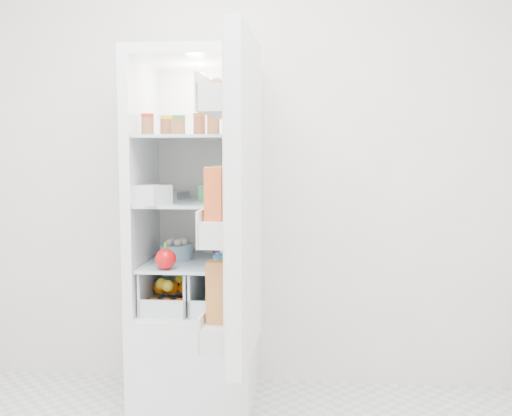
# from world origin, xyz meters

# --- Properties ---
(room_walls) EXTENTS (3.02, 3.02, 2.61)m
(room_walls) POSITION_xyz_m (0.00, 0.00, 1.59)
(room_walls) COLOR silver
(room_walls) RESTS_ON ground
(refrigerator) EXTENTS (0.60, 0.60, 1.80)m
(refrigerator) POSITION_xyz_m (-0.20, 1.25, 0.67)
(refrigerator) COLOR white
(refrigerator) RESTS_ON ground
(shelf_low) EXTENTS (0.49, 0.53, 0.01)m
(shelf_low) POSITION_xyz_m (-0.20, 1.19, 0.74)
(shelf_low) COLOR silver
(shelf_low) RESTS_ON refrigerator
(shelf_mid) EXTENTS (0.49, 0.53, 0.02)m
(shelf_mid) POSITION_xyz_m (-0.20, 1.19, 1.05)
(shelf_mid) COLOR silver
(shelf_mid) RESTS_ON refrigerator
(shelf_top) EXTENTS (0.49, 0.53, 0.02)m
(shelf_top) POSITION_xyz_m (-0.20, 1.19, 1.38)
(shelf_top) COLOR silver
(shelf_top) RESTS_ON refrigerator
(crisper_left) EXTENTS (0.23, 0.46, 0.22)m
(crisper_left) POSITION_xyz_m (-0.32, 1.19, 0.61)
(crisper_left) COLOR silver
(crisper_left) RESTS_ON refrigerator
(crisper_right) EXTENTS (0.23, 0.46, 0.22)m
(crisper_right) POSITION_xyz_m (-0.08, 1.19, 0.61)
(crisper_right) COLOR silver
(crisper_right) RESTS_ON refrigerator
(condiment_jars) EXTENTS (0.46, 0.16, 0.08)m
(condiment_jars) POSITION_xyz_m (-0.20, 1.07, 1.43)
(condiment_jars) COLOR #B21919
(condiment_jars) RESTS_ON shelf_top
(squeeze_bottle) EXTENTS (0.07, 0.07, 0.20)m
(squeeze_bottle) POSITION_xyz_m (0.01, 1.19, 1.49)
(squeeze_bottle) COLOR white
(squeeze_bottle) RESTS_ON shelf_top
(tub_white) EXTENTS (0.19, 0.19, 0.09)m
(tub_white) POSITION_xyz_m (-0.37, 0.99, 1.10)
(tub_white) COLOR silver
(tub_white) RESTS_ON shelf_mid
(tin_red) EXTENTS (0.10, 0.10, 0.06)m
(tin_red) POSITION_xyz_m (-0.01, 1.14, 1.09)
(tin_red) COLOR red
(tin_red) RESTS_ON shelf_mid
(foil_tray) EXTENTS (0.19, 0.17, 0.04)m
(foil_tray) POSITION_xyz_m (-0.36, 1.36, 1.08)
(foil_tray) COLOR silver
(foil_tray) RESTS_ON shelf_mid
(tub_green) EXTENTS (0.11, 0.15, 0.08)m
(tub_green) POSITION_xyz_m (-0.12, 1.25, 1.10)
(tub_green) COLOR #449759
(tub_green) RESTS_ON shelf_mid
(red_cabbage) EXTENTS (0.17, 0.17, 0.17)m
(red_cabbage) POSITION_xyz_m (-0.05, 1.27, 0.83)
(red_cabbage) COLOR #5A1E5A
(red_cabbage) RESTS_ON shelf_low
(bell_pepper) EXTENTS (0.10, 0.10, 0.10)m
(bell_pepper) POSITION_xyz_m (-0.30, 0.97, 0.80)
(bell_pepper) COLOR red
(bell_pepper) RESTS_ON shelf_low
(mushroom_bowl) EXTENTS (0.22, 0.22, 0.08)m
(mushroom_bowl) POSITION_xyz_m (-0.31, 1.24, 0.79)
(mushroom_bowl) COLOR #7BA2B8
(mushroom_bowl) RESTS_ON shelf_low
(citrus_pile) EXTENTS (0.20, 0.24, 0.16)m
(citrus_pile) POSITION_xyz_m (-0.32, 1.13, 0.59)
(citrus_pile) COLOR #EC5F0C
(citrus_pile) RESTS_ON refrigerator
(veg_pile) EXTENTS (0.16, 0.30, 0.10)m
(veg_pile) POSITION_xyz_m (-0.07, 1.18, 0.56)
(veg_pile) COLOR #1A501B
(veg_pile) RESTS_ON refrigerator
(fridge_door) EXTENTS (0.19, 0.60, 1.30)m
(fridge_door) POSITION_xyz_m (0.09, 0.61, 1.09)
(fridge_door) COLOR white
(fridge_door) RESTS_ON refrigerator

